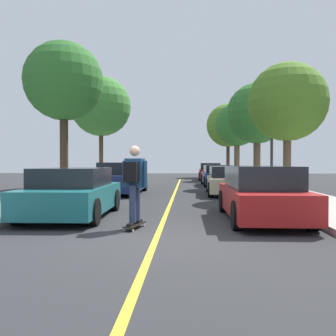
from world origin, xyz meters
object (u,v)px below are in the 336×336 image
object	(u,v)px
parked_car_left_near	(121,179)
skateboarder	(134,180)
parked_car_right_far	(217,175)
parked_car_left_nearest	(73,193)
street_tree_right_far	(237,125)
street_tree_left_near	(101,106)
street_tree_right_near	(257,114)
parked_car_right_nearest	(261,193)
parked_car_right_farthest	(210,172)
street_tree_right_farthest	(228,125)
street_tree_left_nearest	(64,82)
streetlamp	(272,127)
skateboard	(135,225)
parked_car_right_near	(228,180)
street_tree_right_nearest	(287,102)

from	to	relation	value
parked_car_left_near	skateboarder	size ratio (longest dim) A/B	2.68
parked_car_right_far	parked_car_left_nearest	bearing A→B (deg)	-110.67
street_tree_right_far	parked_car_left_nearest	bearing A→B (deg)	-109.86
street_tree_left_near	street_tree_right_near	size ratio (longest dim) A/B	1.11
parked_car_right_nearest	parked_car_right_farthest	size ratio (longest dim) A/B	0.96
street_tree_right_far	street_tree_right_farthest	xyz separation A→B (m)	(0.00, 6.20, 0.57)
parked_car_left_nearest	street_tree_left_nearest	bearing A→B (deg)	111.49
parked_car_right_nearest	parked_car_right_far	xyz separation A→B (m)	(0.00, 13.25, -0.04)
streetlamp	skateboard	distance (m)	9.54
parked_car_left_near	street_tree_right_farthest	size ratio (longest dim) A/B	0.66
parked_car_right_far	street_tree_right_near	xyz separation A→B (m)	(2.10, -1.83, 3.58)
parked_car_left_nearest	skateboard	distance (m)	2.54
skateboard	parked_car_right_near	bearing A→B (deg)	70.41
street_tree_right_farthest	skateboarder	bearing A→B (deg)	-100.65
parked_car_right_near	street_tree_right_near	bearing A→B (deg)	64.08
parked_car_right_far	street_tree_left_near	xyz separation A→B (m)	(-7.03, -1.24, 4.17)
street_tree_left_nearest	street_tree_right_nearest	distance (m)	9.19
parked_car_right_farthest	street_tree_right_farthest	size ratio (longest dim) A/B	0.63
parked_car_right_farthest	skateboard	bearing A→B (deg)	-97.96
parked_car_right_farthest	street_tree_right_far	bearing A→B (deg)	-14.24
parked_car_right_far	street_tree_right_near	distance (m)	4.54
street_tree_right_near	streetlamp	distance (m)	5.23
parked_car_right_near	street_tree_right_nearest	distance (m)	4.24
parked_car_right_farthest	street_tree_left_nearest	xyz separation A→B (m)	(-7.03, -14.65, 4.15)
parked_car_right_nearest	skateboard	bearing A→B (deg)	-155.25
street_tree_left_near	skateboarder	distance (m)	14.50
street_tree_right_near	parked_car_left_near	bearing A→B (deg)	-149.60
street_tree_right_nearest	parked_car_right_far	bearing A→B (deg)	104.76
street_tree_right_near	streetlamp	world-z (taller)	street_tree_right_near
street_tree_left_nearest	street_tree_right_near	bearing A→B (deg)	32.76
streetlamp	street_tree_right_near	bearing A→B (deg)	86.01
parked_car_right_nearest	street_tree_right_nearest	size ratio (longest dim) A/B	0.80
parked_car_left_near	parked_car_right_nearest	size ratio (longest dim) A/B	1.09
street_tree_right_near	street_tree_left_near	bearing A→B (deg)	176.31
parked_car_left_nearest	street_tree_right_near	world-z (taller)	street_tree_right_near
street_tree_right_nearest	streetlamp	bearing A→B (deg)	108.13
parked_car_left_nearest	street_tree_right_far	distance (m)	21.04
street_tree_left_near	skateboard	size ratio (longest dim) A/B	7.45
street_tree_left_near	streetlamp	xyz separation A→B (m)	(8.78, -5.66, -1.82)
parked_car_left_nearest	street_tree_right_far	world-z (taller)	street_tree_right_far
parked_car_right_far	street_tree_left_nearest	world-z (taller)	street_tree_left_nearest
street_tree_left_nearest	skateboard	bearing A→B (deg)	-59.98
parked_car_right_far	skateboard	xyz separation A→B (m)	(-3.02, -14.64, -0.55)
parked_car_left_near	parked_car_right_farthest	size ratio (longest dim) A/B	1.05
street_tree_left_nearest	skateboarder	size ratio (longest dim) A/B	3.69
parked_car_left_nearest	street_tree_right_near	size ratio (longest dim) A/B	0.69
parked_car_right_near	street_tree_left_near	bearing A→B (deg)	145.03
street_tree_left_nearest	streetlamp	distance (m)	9.00
street_tree_left_nearest	skateboard	xyz separation A→B (m)	(4.01, -6.94, -4.74)
street_tree_left_near	street_tree_left_nearest	bearing A→B (deg)	-90.00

